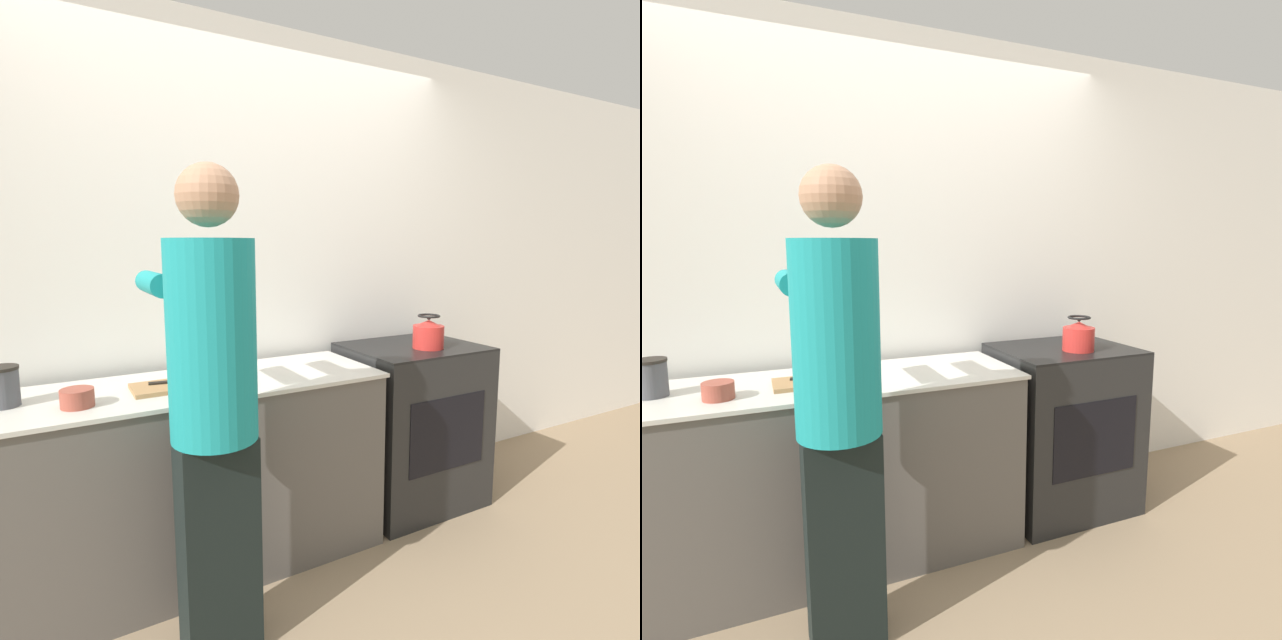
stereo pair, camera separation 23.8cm
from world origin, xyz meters
The scene contains 10 objects.
ground_plane centered at (0.00, 0.00, 0.00)m, with size 12.00×12.00×0.00m, color #997F60.
wall_back centered at (0.00, 0.66, 1.30)m, with size 8.00×0.05×2.60m.
counter centered at (-0.39, 0.28, 0.44)m, with size 1.74×0.59×0.88m.
oven centered at (0.88, 0.30, 0.46)m, with size 0.73×0.60×0.92m.
person centered at (-0.44, -0.23, 0.96)m, with size 0.34×0.58×1.75m.
cutting_board centered at (-0.49, 0.25, 0.89)m, with size 0.31×0.20×0.02m.
knife centered at (-0.46, 0.27, 0.90)m, with size 0.24×0.07×0.01m.
kettle centered at (0.90, 0.20, 1.00)m, with size 0.17×0.17×0.19m.
bowl_prep centered at (-0.85, 0.17, 0.92)m, with size 0.12×0.12×0.07m.
canister_jar centered at (-1.09, 0.31, 0.96)m, with size 0.12×0.12×0.15m.
Camera 2 is at (-0.72, -1.97, 1.49)m, focal length 28.00 mm.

